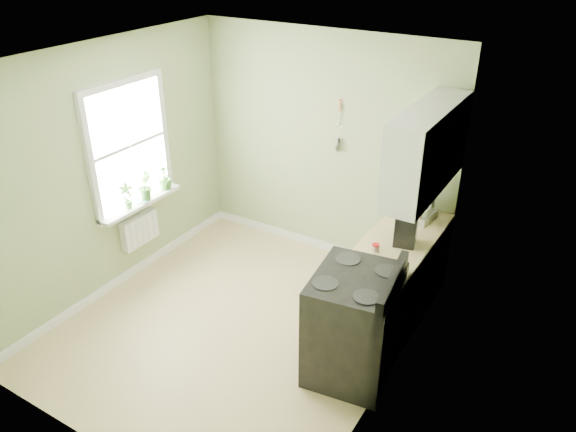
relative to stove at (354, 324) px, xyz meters
The scene contains 21 objects.
floor 1.38m from the stove, behind, with size 3.20×3.60×0.02m, color tan.
ceiling 2.54m from the stove, behind, with size 3.20×3.60×0.02m, color white.
wall_back 2.35m from the stove, 125.54° to the left, with size 3.20×0.02×2.70m, color #9CAE76.
wall_left 3.01m from the stove, behind, with size 0.02×3.60×2.70m, color #9CAE76.
wall_right 0.90m from the stove, ahead, with size 0.02×3.60×2.70m, color #9CAE76.
base_cabinets 0.98m from the stove, 88.71° to the left, with size 0.60×1.60×0.87m, color white.
countertop 1.05m from the stove, 89.29° to the left, with size 0.64×1.60×0.04m, color #E0CB89.
upper_cabinets 1.72m from the stove, 82.24° to the left, with size 0.35×1.40×0.80m, color white.
window 3.05m from the stove, behind, with size 0.06×1.14×1.44m.
window_sill 2.83m from the stove, behind, with size 0.18×1.14×0.04m, color white.
radiator 2.83m from the stove, behind, with size 0.12×0.50×0.35m, color white.
wall_utensils 2.31m from the stove, 121.50° to the left, with size 0.02×0.14×0.58m.
stove is the anchor object (origin of this frame).
stand_mixer 1.61m from the stove, 87.71° to the left, with size 0.25×0.37×0.42m.
kettle 1.67m from the stove, 98.25° to the left, with size 0.19×0.11×0.20m.
coffee_maker 1.08m from the stove, 85.10° to the left, with size 0.25×0.26×0.35m.
red_tray 1.79m from the stove, 95.73° to the left, with size 0.31×0.31×0.02m, color #B40E15.
jar 0.78m from the stove, 99.04° to the left, with size 0.07×0.07×0.08m.
plant_a 2.83m from the stove, behind, with size 0.16×0.11×0.30m, color #336322.
plant_b 2.85m from the stove, behind, with size 0.18×0.15×0.33m, color #336322.
plant_c 2.91m from the stove, 166.19° to the left, with size 0.16×0.16×0.29m, color #336322.
Camera 1 is at (2.82, -3.66, 3.70)m, focal length 35.00 mm.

